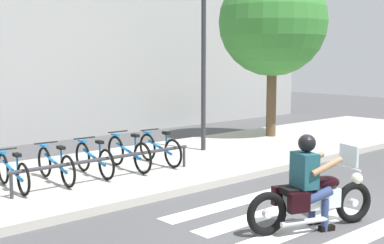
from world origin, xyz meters
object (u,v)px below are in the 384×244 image
Objects in this scene: rider at (309,175)px; bicycle_4 at (160,149)px; bicycle_1 at (56,165)px; bicycle_0 at (13,172)px; bicycle_3 at (129,153)px; bike_rack at (109,160)px; street_lamp at (204,49)px; motorcycle at (313,199)px; tree_near_rack at (273,22)px; bicycle_2 at (94,159)px.

bicycle_4 is (0.76, 4.59, -0.33)m from rider.
bicycle_1 is at bearing 179.98° from bicycle_4.
bicycle_0 is 0.97× the size of bicycle_1.
bicycle_3 is at bearing 91.13° from rider.
bike_rack is 0.86× the size of street_lamp.
bicycle_3 is (-0.16, 4.62, 0.05)m from motorcycle.
bicycle_3 is 3.66m from street_lamp.
street_lamp is at bearing 13.53° from bicycle_3.
bicycle_3 reaches higher than bike_rack.
tree_near_rack reaches higher than bicycle_1.
bicycle_0 is at bearing 179.96° from bicycle_2.
bicycle_4 is at bearing -0.02° from bicycle_1.
bicycle_4 is 0.36× the size of street_lamp.
tree_near_rack is at bearing 7.17° from bicycle_0.
motorcycle is at bearing -116.51° from street_lamp.
bicycle_1 is 1.01m from bike_rack.
street_lamp is (4.49, 0.67, 2.28)m from bicycle_1.
street_lamp reaches higher than bicycle_4.
motorcycle is 4.62m from bicycle_3.
bike_rack is at bearing -90.02° from bicycle_2.
bicycle_3 is 0.34× the size of tree_near_rack.
bicycle_3 is at bearing -169.83° from tree_near_rack.
bicycle_1 is (-1.85, 4.62, 0.03)m from motorcycle.
motorcycle is 1.28× the size of bicycle_4.
bike_rack is 4.44m from street_lamp.
street_lamp reaches higher than bicycle_1.
bicycle_0 is 9.14m from tree_near_rack.
bicycle_4 is at bearing 0.02° from bicycle_3.
bike_rack is at bearing -161.88° from bicycle_4.
rider is at bearing -88.87° from bicycle_3.
street_lamp is (2.71, 5.26, 1.95)m from rider.
bicycle_1 is 1.04× the size of bicycle_4.
motorcycle is 4.98m from bicycle_1.
bicycle_1 is at bearing 146.74° from bike_rack.
bicycle_0 is at bearing -172.82° from street_lamp.
bicycle_2 is 4.35m from street_lamp.
bicycle_3 is 1.01m from bike_rack.
tree_near_rack reaches higher than bicycle_4.
bicycle_0 is 2.54m from bicycle_3.
tree_near_rack is at bearing 44.32° from motorcycle.
bicycle_4 is (0.85, 0.00, -0.01)m from bicycle_3.
bike_rack is at bearing 103.07° from rider.
motorcycle is at bearing -135.68° from tree_near_rack.
bicycle_4 is at bearing -0.01° from bicycle_2.
bike_rack is (0.85, -0.55, 0.07)m from bicycle_1.
bike_rack is at bearing -33.26° from bicycle_1.
motorcycle is 1.20× the size of bicycle_3.
bicycle_4 is 6.10m from tree_near_rack.
street_lamp is 0.88× the size of tree_near_rack.
tree_near_rack is at bearing 11.79° from bicycle_4.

